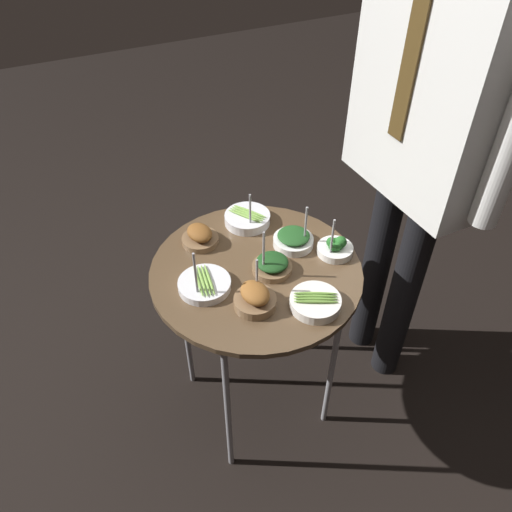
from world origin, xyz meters
The scene contains 11 objects.
ground_plane centered at (0.00, 0.00, 0.00)m, with size 8.00×8.00×0.00m, color black.
serving_cart centered at (0.00, 0.00, 0.64)m, with size 0.64×0.64×0.70m.
bowl_spinach_far_rim centered at (0.03, 0.04, 0.72)m, with size 0.12×0.12×0.16m.
bowl_roast_mid_right centered at (-0.19, -0.10, 0.72)m, with size 0.12×0.12×0.06m.
bowl_broccoli_front_center centered at (0.04, 0.25, 0.72)m, with size 0.11×0.11×0.15m.
bowl_asparagus_center centered at (-0.21, 0.07, 0.72)m, with size 0.15×0.15×0.14m.
bowl_roast_front_left centered at (0.13, -0.07, 0.73)m, with size 0.12×0.12×0.14m.
bowl_asparagus_near_rim centered at (0.01, -0.17, 0.71)m, with size 0.15×0.15×0.17m.
bowl_spinach_front_right centered at (-0.05, 0.15, 0.72)m, with size 0.13×0.13×0.15m.
bowl_asparagus_mid_left centered at (0.21, 0.08, 0.71)m, with size 0.14×0.14×0.04m.
waiter_figure centered at (0.01, 0.55, 1.07)m, with size 0.62×0.23×1.68m.
Camera 1 is at (0.97, -0.48, 1.72)m, focal length 35.00 mm.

